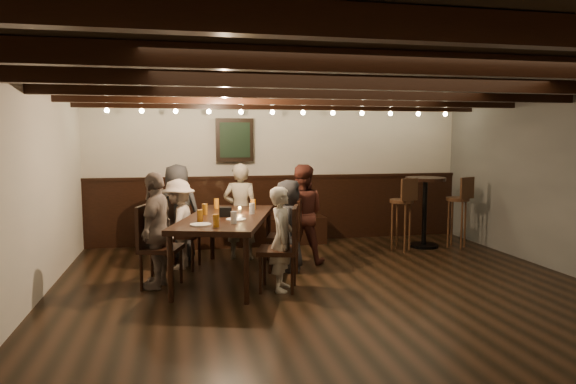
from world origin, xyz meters
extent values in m
plane|color=black|center=(0.00, 0.00, 0.00)|extent=(7.00, 7.00, 0.00)
plane|color=black|center=(0.00, 0.00, 2.40)|extent=(7.00, 7.00, 0.00)
plane|color=silver|center=(0.00, 3.50, 1.20)|extent=(6.50, 0.00, 6.50)
plane|color=silver|center=(-3.25, 0.00, 1.20)|extent=(0.00, 7.00, 7.00)
cube|color=black|center=(0.00, 3.46, 0.55)|extent=(6.50, 0.08, 1.10)
cube|color=black|center=(-0.80, 3.20, 0.23)|extent=(3.00, 0.45, 0.45)
cube|color=black|center=(-0.80, 3.40, 1.75)|extent=(0.62, 0.12, 0.72)
cube|color=black|center=(-0.80, 3.33, 1.75)|extent=(0.50, 0.02, 0.58)
cube|color=black|center=(0.00, -2.90, 2.31)|extent=(6.50, 0.10, 0.16)
cube|color=black|center=(0.00, -1.74, 2.31)|extent=(6.50, 0.10, 0.16)
cube|color=black|center=(0.00, -0.58, 2.31)|extent=(6.50, 0.10, 0.16)
cube|color=black|center=(0.00, 0.58, 2.31)|extent=(6.50, 0.10, 0.16)
cube|color=black|center=(0.00, 1.74, 2.31)|extent=(6.50, 0.10, 0.16)
cube|color=black|center=(0.00, 2.90, 2.31)|extent=(6.50, 0.10, 0.16)
sphere|color=#FFE099|center=(-2.75, 2.88, 2.19)|extent=(0.07, 0.07, 0.07)
sphere|color=#FFE099|center=(-1.38, 2.88, 2.19)|extent=(0.07, 0.07, 0.07)
sphere|color=#FFE099|center=(0.00, 2.88, 2.19)|extent=(0.07, 0.07, 0.07)
sphere|color=#FFE099|center=(1.38, 2.88, 2.19)|extent=(0.07, 0.07, 0.07)
sphere|color=#FFE099|center=(2.75, 2.88, 2.19)|extent=(0.07, 0.07, 0.07)
cube|color=black|center=(-1.15, 1.22, 0.77)|extent=(1.53, 2.32, 0.06)
cylinder|color=black|center=(-1.83, 0.37, 0.37)|extent=(0.06, 0.06, 0.74)
cylinder|color=black|center=(-1.26, 2.30, 0.37)|extent=(0.06, 0.06, 0.74)
cylinder|color=black|center=(-1.03, 0.14, 0.37)|extent=(0.06, 0.06, 0.74)
cylinder|color=black|center=(-0.46, 2.06, 0.37)|extent=(0.06, 0.06, 0.74)
cube|color=black|center=(-1.69, 1.85, 0.47)|extent=(0.56, 0.56, 0.05)
cube|color=black|center=(-1.89, 1.91, 0.74)|extent=(0.17, 0.44, 0.49)
cube|color=black|center=(-1.95, 0.99, 0.47)|extent=(0.56, 0.56, 0.05)
cube|color=black|center=(-2.14, 1.05, 0.74)|extent=(0.17, 0.45, 0.50)
cube|color=black|center=(-0.35, 1.45, 0.46)|extent=(0.55, 0.55, 0.05)
cube|color=black|center=(-0.16, 1.39, 0.72)|extent=(0.17, 0.43, 0.48)
cube|color=black|center=(-0.60, 0.59, 0.47)|extent=(0.56, 0.56, 0.05)
cube|color=black|center=(-0.41, 0.53, 0.74)|extent=(0.17, 0.45, 0.50)
imported|color=#2B2C2E|center=(-1.75, 2.34, 0.70)|extent=(0.79, 0.63, 1.41)
imported|color=slate|center=(-0.85, 2.22, 0.71)|extent=(0.59, 0.47, 1.42)
imported|color=#54251C|center=(-0.03, 1.82, 0.71)|extent=(0.81, 0.71, 1.41)
imported|color=#AD9D92|center=(-1.74, 1.86, 0.61)|extent=(0.66, 0.89, 1.23)
imported|color=gray|center=(-1.99, 1.00, 0.69)|extent=(0.56, 0.88, 1.39)
imported|color=#232325|center=(-0.30, 1.44, 0.62)|extent=(0.55, 0.69, 1.23)
imported|color=#B6AC9A|center=(-0.56, 0.57, 0.61)|extent=(0.41, 0.51, 1.22)
cylinder|color=#BF7219|center=(-1.22, 1.97, 0.87)|extent=(0.07, 0.07, 0.14)
cylinder|color=#BF7219|center=(-0.72, 1.77, 0.87)|extent=(0.07, 0.07, 0.14)
cylinder|color=#BF7219|center=(-1.41, 1.40, 0.87)|extent=(0.07, 0.07, 0.14)
cylinder|color=silver|center=(-0.80, 1.32, 0.87)|extent=(0.07, 0.07, 0.14)
cylinder|color=#BF7219|center=(-1.49, 0.85, 0.87)|extent=(0.07, 0.07, 0.14)
cylinder|color=silver|center=(-1.11, 0.63, 0.87)|extent=(0.07, 0.07, 0.14)
cylinder|color=#BF7219|center=(-1.33, 0.44, 0.87)|extent=(0.07, 0.07, 0.14)
cylinder|color=white|center=(-1.49, 0.59, 0.81)|extent=(0.24, 0.24, 0.01)
cylinder|color=white|center=(-1.06, 0.88, 0.81)|extent=(0.24, 0.24, 0.01)
cube|color=black|center=(-1.16, 1.17, 0.86)|extent=(0.15, 0.10, 0.12)
cylinder|color=beige|center=(-0.95, 1.47, 0.83)|extent=(0.05, 0.05, 0.05)
cylinder|color=black|center=(2.20, 2.45, 0.02)|extent=(0.47, 0.47, 0.04)
cylinder|color=black|center=(2.20, 2.45, 0.56)|extent=(0.08, 0.08, 1.08)
cylinder|color=black|center=(2.20, 2.45, 1.12)|extent=(0.65, 0.65, 0.05)
cylinder|color=#3C2013|center=(1.70, 2.25, 0.80)|extent=(0.37, 0.37, 0.05)
cube|color=#3C2013|center=(1.75, 2.09, 0.99)|extent=(0.32, 0.13, 0.34)
cylinder|color=#3C2013|center=(2.70, 2.30, 0.80)|extent=(0.37, 0.37, 0.05)
cube|color=#3C2013|center=(2.77, 2.14, 0.99)|extent=(0.31, 0.16, 0.34)
camera|label=1|loc=(-1.71, -5.21, 1.78)|focal=32.00mm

